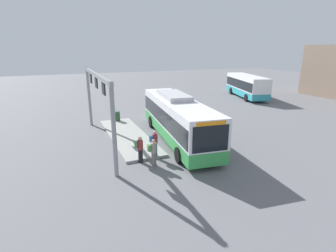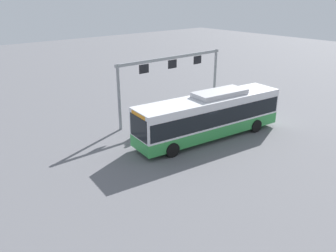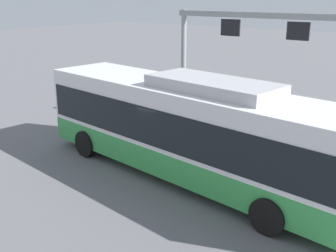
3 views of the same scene
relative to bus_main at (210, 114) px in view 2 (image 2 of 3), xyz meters
name	(u,v)px [view 2 (image 2 of 3)]	position (x,y,z in m)	size (l,w,h in m)	color
ground_plane	(209,137)	(0.01, 0.00, -1.81)	(120.00, 120.00, 0.00)	slate
platform_curb	(197,118)	(-2.09, -3.35, -1.73)	(10.00, 2.80, 0.16)	#9E9E99
bus_main	(210,114)	(0.00, 0.00, 0.00)	(12.04, 3.90, 3.46)	green
person_boarding	(146,121)	(2.98, -3.87, -0.92)	(0.44, 0.58, 1.67)	black
person_waiting_near	(142,126)	(3.75, -3.28, -0.92)	(0.34, 0.52, 1.67)	slate
person_waiting_mid	(157,122)	(2.69, -2.81, -0.76)	(0.35, 0.53, 1.67)	#334C8C
platform_sign_gantry	(172,72)	(-1.23, -5.59, 2.03)	(11.19, 0.24, 5.20)	gray
trash_bin	(233,102)	(-6.58, -3.20, -1.20)	(0.52, 0.52, 0.90)	#2D5133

